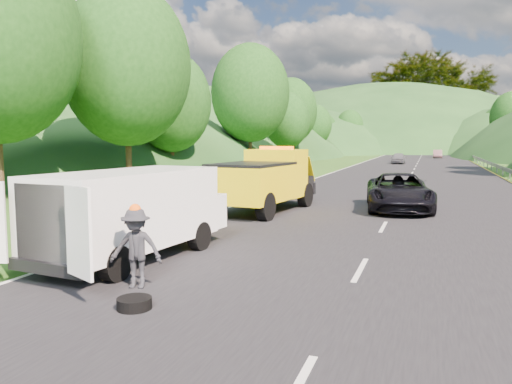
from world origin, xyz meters
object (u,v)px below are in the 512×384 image
at_px(woman, 183,228).
at_px(passing_suv, 398,210).
at_px(worker, 137,288).
at_px(white_van, 134,210).
at_px(spare_tire, 135,310).
at_px(child, 180,239).
at_px(tow_truck, 265,180).
at_px(suitcase, 148,224).

relative_size(woman, passing_suv, 0.27).
bearing_deg(worker, white_van, 108.57).
bearing_deg(spare_tire, white_van, 122.52).
relative_size(white_van, child, 6.36).
xyz_separation_m(worker, spare_tire, (0.67, -1.13, 0.00)).
height_order(tow_truck, child, tow_truck).
bearing_deg(passing_suv, child, -131.97).
distance_m(child, spare_tire, 6.40).
distance_m(tow_truck, child, 6.46).
distance_m(child, passing_suv, 10.40).
height_order(white_van, spare_tire, white_van).
xyz_separation_m(woman, child, (0.76, -1.63, 0.00)).
distance_m(tow_truck, passing_suv, 5.86).
height_order(tow_truck, woman, tow_truck).
xyz_separation_m(woman, suitcase, (-0.64, -1.16, 0.31)).
bearing_deg(spare_tire, worker, 120.61).
relative_size(suitcase, spare_tire, 0.99).
height_order(white_van, child, white_van).
relative_size(spare_tire, passing_suv, 0.11).
distance_m(worker, suitcase, 6.11).
bearing_deg(tow_truck, white_van, -86.78).
distance_m(woman, suitcase, 1.36).
xyz_separation_m(child, spare_tire, (2.26, -5.99, 0.00)).
bearing_deg(worker, passing_suv, 57.13).
bearing_deg(worker, woman, 94.91).
distance_m(suitcase, passing_suv, 10.90).
xyz_separation_m(tow_truck, spare_tire, (1.58, -12.27, -1.33)).
xyz_separation_m(white_van, woman, (-0.96, 4.41, -1.27)).
relative_size(white_van, worker, 4.05).
height_order(child, passing_suv, passing_suv).
xyz_separation_m(white_van, spare_tire, (2.05, -3.21, -1.27)).
distance_m(child, suitcase, 1.50).
distance_m(woman, worker, 6.90).
bearing_deg(woman, passing_suv, -36.93).
height_order(tow_truck, suitcase, tow_truck).
xyz_separation_m(suitcase, spare_tire, (3.65, -6.46, -0.31)).
bearing_deg(tow_truck, woman, -100.95).
height_order(tow_truck, white_van, tow_truck).
bearing_deg(woman, spare_tire, -151.35).
height_order(white_van, worker, white_van).
xyz_separation_m(tow_truck, white_van, (-0.47, -9.06, -0.06)).
distance_m(white_van, spare_tire, 4.02).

